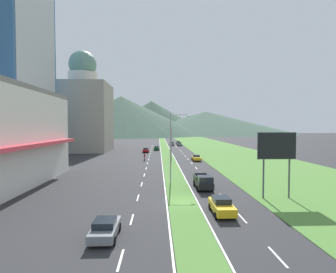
{
  "coord_description": "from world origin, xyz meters",
  "views": [
    {
      "loc": [
        -2.7,
        -29.24,
        8.52
      ],
      "look_at": [
        0.13,
        44.42,
        5.67
      ],
      "focal_mm": 28.11,
      "sensor_mm": 36.0,
      "label": 1
    }
  ],
  "objects_px": {
    "car_3": "(196,158)",
    "pickup_truck_0": "(203,182)",
    "car_6": "(222,205)",
    "car_0": "(172,144)",
    "street_lamp_mid": "(170,141)",
    "billboard_roadside": "(277,149)",
    "car_5": "(178,143)",
    "car_7": "(179,144)",
    "car_4": "(146,150)",
    "car_2": "(105,228)",
    "street_lamp_near": "(172,144)",
    "car_1": "(157,148)",
    "motorcycle_rider": "(144,158)"
  },
  "relations": [
    {
      "from": "street_lamp_near",
      "to": "car_4",
      "type": "xyz_separation_m",
      "value": [
        -6.13,
        46.49,
        -5.16
      ]
    },
    {
      "from": "car_3",
      "to": "car_4",
      "type": "xyz_separation_m",
      "value": [
        -13.46,
        20.92,
        0.04
      ]
    },
    {
      "from": "car_6",
      "to": "car_3",
      "type": "bearing_deg",
      "value": 175.23
    },
    {
      "from": "street_lamp_mid",
      "to": "car_5",
      "type": "bearing_deg",
      "value": 83.64
    },
    {
      "from": "car_4",
      "to": "car_6",
      "type": "relative_size",
      "value": 0.92
    },
    {
      "from": "billboard_roadside",
      "to": "street_lamp_mid",
      "type": "bearing_deg",
      "value": 105.98
    },
    {
      "from": "car_1",
      "to": "billboard_roadside",
      "type": "bearing_deg",
      "value": -167.22
    },
    {
      "from": "street_lamp_near",
      "to": "car_3",
      "type": "relative_size",
      "value": 2.25
    },
    {
      "from": "street_lamp_near",
      "to": "billboard_roadside",
      "type": "height_order",
      "value": "street_lamp_near"
    },
    {
      "from": "car_5",
      "to": "pickup_truck_0",
      "type": "distance_m",
      "value": 90.75
    },
    {
      "from": "billboard_roadside",
      "to": "car_2",
      "type": "height_order",
      "value": "billboard_roadside"
    },
    {
      "from": "car_3",
      "to": "pickup_truck_0",
      "type": "height_order",
      "value": "pickup_truck_0"
    },
    {
      "from": "car_2",
      "to": "pickup_truck_0",
      "type": "distance_m",
      "value": 18.43
    },
    {
      "from": "car_6",
      "to": "pickup_truck_0",
      "type": "relative_size",
      "value": 0.82
    },
    {
      "from": "car_4",
      "to": "car_1",
      "type": "bearing_deg",
      "value": -22.96
    },
    {
      "from": "car_6",
      "to": "billboard_roadside",
      "type": "bearing_deg",
      "value": 123.19
    },
    {
      "from": "car_6",
      "to": "pickup_truck_0",
      "type": "bearing_deg",
      "value": -179.95
    },
    {
      "from": "car_3",
      "to": "car_7",
      "type": "bearing_deg",
      "value": -179.87
    },
    {
      "from": "car_0",
      "to": "motorcycle_rider",
      "type": "distance_m",
      "value": 52.46
    },
    {
      "from": "car_5",
      "to": "car_7",
      "type": "height_order",
      "value": "car_7"
    },
    {
      "from": "car_2",
      "to": "car_6",
      "type": "bearing_deg",
      "value": -63.28
    },
    {
      "from": "pickup_truck_0",
      "to": "car_5",
      "type": "bearing_deg",
      "value": 177.79
    },
    {
      "from": "street_lamp_mid",
      "to": "car_1",
      "type": "distance_m",
      "value": 26.64
    },
    {
      "from": "car_0",
      "to": "street_lamp_near",
      "type": "bearing_deg",
      "value": -3.0
    },
    {
      "from": "street_lamp_mid",
      "to": "billboard_roadside",
      "type": "distance_m",
      "value": 39.03
    },
    {
      "from": "car_0",
      "to": "car_4",
      "type": "bearing_deg",
      "value": -18.19
    },
    {
      "from": "car_6",
      "to": "street_lamp_near",
      "type": "bearing_deg",
      "value": -163.98
    },
    {
      "from": "car_1",
      "to": "motorcycle_rider",
      "type": "bearing_deg",
      "value": 174.36
    },
    {
      "from": "car_5",
      "to": "motorcycle_rider",
      "type": "xyz_separation_m",
      "value": [
        -13.02,
        -60.93,
        -0.0
      ]
    },
    {
      "from": "car_0",
      "to": "street_lamp_mid",
      "type": "bearing_deg",
      "value": -3.58
    },
    {
      "from": "car_4",
      "to": "car_5",
      "type": "relative_size",
      "value": 0.94
    },
    {
      "from": "car_6",
      "to": "car_1",
      "type": "bearing_deg",
      "value": -174.43
    },
    {
      "from": "car_2",
      "to": "car_4",
      "type": "bearing_deg",
      "value": -0.07
    },
    {
      "from": "street_lamp_near",
      "to": "car_0",
      "type": "xyz_separation_m",
      "value": [
        4.07,
        77.52,
        -5.14
      ]
    },
    {
      "from": "car_0",
      "to": "car_4",
      "type": "relative_size",
      "value": 1.15
    },
    {
      "from": "car_1",
      "to": "pickup_truck_0",
      "type": "xyz_separation_m",
      "value": [
        6.69,
        -58.46,
        0.23
      ]
    },
    {
      "from": "car_0",
      "to": "car_2",
      "type": "distance_m",
      "value": 97.21
    },
    {
      "from": "car_1",
      "to": "pickup_truck_0",
      "type": "height_order",
      "value": "pickup_truck_0"
    },
    {
      "from": "street_lamp_near",
      "to": "car_5",
      "type": "height_order",
      "value": "street_lamp_near"
    },
    {
      "from": "street_lamp_mid",
      "to": "car_3",
      "type": "bearing_deg",
      "value": -25.42
    },
    {
      "from": "car_2",
      "to": "car_5",
      "type": "bearing_deg",
      "value": -7.37
    },
    {
      "from": "car_5",
      "to": "car_6",
      "type": "xyz_separation_m",
      "value": [
        -3.49,
        -100.87,
        0.07
      ]
    },
    {
      "from": "motorcycle_rider",
      "to": "car_3",
      "type": "bearing_deg",
      "value": -91.68
    },
    {
      "from": "motorcycle_rider",
      "to": "pickup_truck_0",
      "type": "bearing_deg",
      "value": -162.25
    },
    {
      "from": "street_lamp_mid",
      "to": "motorcycle_rider",
      "type": "bearing_deg",
      "value": -158.05
    },
    {
      "from": "street_lamp_mid",
      "to": "car_5",
      "type": "relative_size",
      "value": 1.93
    },
    {
      "from": "street_lamp_mid",
      "to": "motorcycle_rider",
      "type": "xyz_separation_m",
      "value": [
        -6.52,
        -2.63,
        -4.06
      ]
    },
    {
      "from": "car_7",
      "to": "car_4",
      "type": "bearing_deg",
      "value": -25.04
    },
    {
      "from": "billboard_roadside",
      "to": "motorcycle_rider",
      "type": "relative_size",
      "value": 3.92
    },
    {
      "from": "car_7",
      "to": "pickup_truck_0",
      "type": "bearing_deg",
      "value": -2.33
    }
  ]
}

